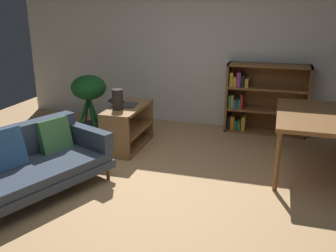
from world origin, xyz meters
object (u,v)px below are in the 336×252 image
object	(u,v)px
fabric_couch	(26,163)
open_laptop	(124,104)
dining_table	(316,119)
bookshelf	(261,99)
media_console	(128,127)
desk_speaker	(118,99)
potted_floor_plant	(89,95)

from	to	relation	value
fabric_couch	open_laptop	world-z (taller)	fabric_couch
dining_table	bookshelf	world-z (taller)	bookshelf
fabric_couch	open_laptop	size ratio (longest dim) A/B	4.59
media_console	bookshelf	size ratio (longest dim) A/B	0.78
media_console	open_laptop	size ratio (longest dim) A/B	2.40
media_console	fabric_couch	bearing A→B (deg)	-108.15
desk_speaker	bookshelf	world-z (taller)	bookshelf
media_console	open_laptop	bearing A→B (deg)	143.90
media_console	desk_speaker	xyz separation A→B (m)	(-0.07, -0.19, 0.47)
potted_floor_plant	dining_table	size ratio (longest dim) A/B	0.68
open_laptop	fabric_couch	bearing A→B (deg)	-105.69
desk_speaker	bookshelf	size ratio (longest dim) A/B	0.22
open_laptop	media_console	bearing A→B (deg)	-36.10
bookshelf	media_console	bearing A→B (deg)	-144.54
fabric_couch	desk_speaker	distance (m)	1.61
open_laptop	bookshelf	bearing A→B (deg)	33.56
potted_floor_plant	media_console	bearing A→B (deg)	-19.44
dining_table	bookshelf	xyz separation A→B (m)	(-0.74, 1.44, -0.14)
desk_speaker	dining_table	distance (m)	2.66
desk_speaker	dining_table	size ratio (longest dim) A/B	0.20
potted_floor_plant	bookshelf	distance (m)	2.82
fabric_couch	media_console	distance (m)	1.75
dining_table	open_laptop	bearing A→B (deg)	176.25
open_laptop	desk_speaker	bearing A→B (deg)	-90.37
media_console	bookshelf	xyz separation A→B (m)	(1.85, 1.32, 0.25)
dining_table	bookshelf	size ratio (longest dim) A/B	1.13
fabric_couch	dining_table	bearing A→B (deg)	26.13
media_console	open_laptop	world-z (taller)	open_laptop
desk_speaker	potted_floor_plant	xyz separation A→B (m)	(-0.70, 0.46, -0.08)
potted_floor_plant	bookshelf	size ratio (longest dim) A/B	0.77
open_laptop	potted_floor_plant	bearing A→B (deg)	162.35
potted_floor_plant	bookshelf	xyz separation A→B (m)	(2.62, 1.05, -0.13)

